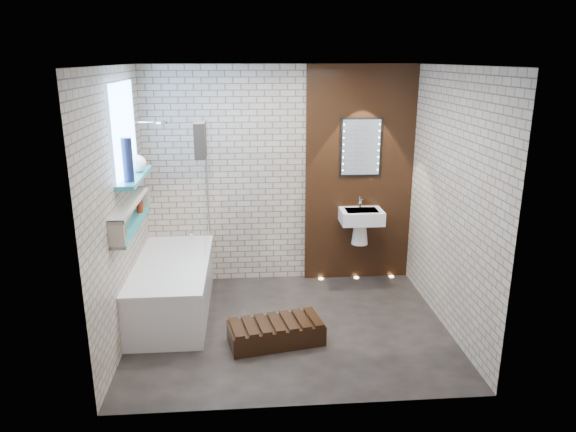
{
  "coord_description": "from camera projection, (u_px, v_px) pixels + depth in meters",
  "views": [
    {
      "loc": [
        -0.41,
        -4.92,
        2.67
      ],
      "look_at": [
        0.0,
        0.15,
        1.15
      ],
      "focal_mm": 33.22,
      "sensor_mm": 36.0,
      "label": 1
    }
  ],
  "objects": [
    {
      "name": "clerestory_window",
      "position": [
        125.0,
        140.0,
        5.16
      ],
      "size": [
        0.18,
        1.0,
        0.94
      ],
      "color": "#7FADE0",
      "rests_on": "room_shell"
    },
    {
      "name": "bath_screen",
      "position": [
        205.0,
        188.0,
        5.91
      ],
      "size": [
        0.01,
        0.78,
        1.4
      ],
      "primitive_type": "cube",
      "color": "white",
      "rests_on": "bathtub"
    },
    {
      "name": "sill_vases",
      "position": [
        134.0,
        162.0,
        5.19
      ],
      "size": [
        0.17,
        0.57,
        0.41
      ],
      "color": "#141D39",
      "rests_on": "clerestory_window"
    },
    {
      "name": "floor_uplights",
      "position": [
        356.0,
        277.0,
        6.71
      ],
      "size": [
        0.96,
        0.06,
        0.01
      ],
      "color": "#FFD899",
      "rests_on": "ground"
    },
    {
      "name": "walnut_panel",
      "position": [
        359.0,
        176.0,
        6.4
      ],
      "size": [
        1.3,
        0.06,
        2.6
      ],
      "primitive_type": "cube",
      "color": "black",
      "rests_on": "ground"
    },
    {
      "name": "display_niche",
      "position": [
        131.0,
        215.0,
        5.17
      ],
      "size": [
        0.14,
        1.3,
        0.26
      ],
      "color": "teal",
      "rests_on": "room_shell"
    },
    {
      "name": "niche_bottles",
      "position": [
        132.0,
        217.0,
        5.19
      ],
      "size": [
        0.07,
        0.94,
        0.17
      ],
      "color": "#AC631A",
      "rests_on": "display_niche"
    },
    {
      "name": "washbasin",
      "position": [
        361.0,
        221.0,
        6.36
      ],
      "size": [
        0.5,
        0.36,
        0.58
      ],
      "color": "white",
      "rests_on": "walnut_panel"
    },
    {
      "name": "ground",
      "position": [
        289.0,
        327.0,
        5.49
      ],
      "size": [
        3.2,
        3.2,
        0.0
      ],
      "primitive_type": "plane",
      "color": "black",
      "rests_on": "ground"
    },
    {
      "name": "bathtub",
      "position": [
        173.0,
        287.0,
        5.74
      ],
      "size": [
        0.79,
        1.74,
        0.7
      ],
      "color": "white",
      "rests_on": "ground"
    },
    {
      "name": "shower_head",
      "position": [
        162.0,
        122.0,
        5.73
      ],
      "size": [
        0.18,
        0.18,
        0.02
      ],
      "primitive_type": "cylinder",
      "color": "silver",
      "rests_on": "room_shell"
    },
    {
      "name": "towel",
      "position": [
        200.0,
        140.0,
        5.47
      ],
      "size": [
        0.11,
        0.28,
        0.37
      ],
      "primitive_type": "cube",
      "color": "black",
      "rests_on": "bath_screen"
    },
    {
      "name": "room_shell",
      "position": [
        289.0,
        206.0,
        5.12
      ],
      "size": [
        3.24,
        3.2,
        2.6
      ],
      "color": "tan",
      "rests_on": "ground"
    },
    {
      "name": "walnut_step",
      "position": [
        276.0,
        333.0,
        5.16
      ],
      "size": [
        0.96,
        0.57,
        0.2
      ],
      "primitive_type": "cube",
      "rotation": [
        0.0,
        0.0,
        0.2
      ],
      "color": "black",
      "rests_on": "ground"
    },
    {
      "name": "led_mirror",
      "position": [
        361.0,
        147.0,
        6.27
      ],
      "size": [
        0.5,
        0.02,
        0.7
      ],
      "color": "black",
      "rests_on": "walnut_panel"
    }
  ]
}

